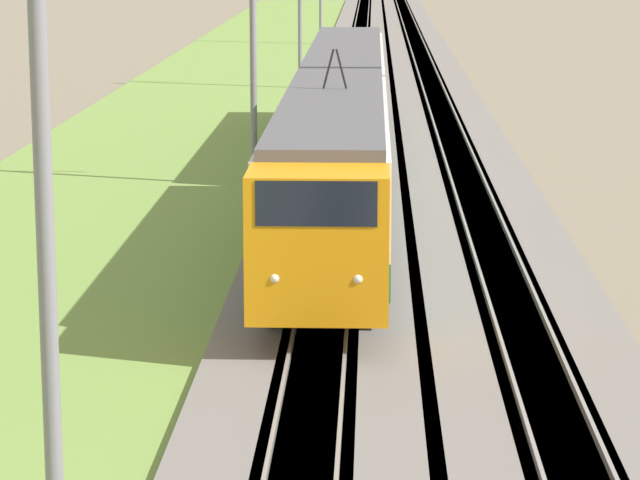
{
  "coord_description": "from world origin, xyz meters",
  "views": [
    {
      "loc": [
        -11.34,
        -1.04,
        8.35
      ],
      "look_at": [
        18.19,
        0.0,
        2.28
      ],
      "focal_mm": 85.0,
      "sensor_mm": 36.0,
      "label": 1
    }
  ],
  "objects": [
    {
      "name": "ballast_adjacent",
      "position": [
        50.0,
        -4.13,
        0.15
      ],
      "size": [
        240.0,
        4.4,
        0.3
      ],
      "color": "slate",
      "rests_on": "ground"
    },
    {
      "name": "track_adjacent",
      "position": [
        50.0,
        -4.13,
        0.16
      ],
      "size": [
        240.0,
        1.57,
        0.45
      ],
      "color": "#4C4238",
      "rests_on": "ground"
    },
    {
      "name": "ballast_main",
      "position": [
        50.0,
        0.0,
        0.15
      ],
      "size": [
        240.0,
        4.4,
        0.3
      ],
      "color": "slate",
      "rests_on": "ground"
    },
    {
      "name": "catenary_mast_mid",
      "position": [
        37.49,
        2.78,
        4.75
      ],
      "size": [
        0.22,
        2.56,
        9.22
      ],
      "color": "slate",
      "rests_on": "ground"
    },
    {
      "name": "track_main",
      "position": [
        50.0,
        0.0,
        0.16
      ],
      "size": [
        240.0,
        1.57,
        0.45
      ],
      "color": "#4C4238",
      "rests_on": "ground"
    },
    {
      "name": "catenary_mast_near",
      "position": [
        6.08,
        2.78,
        4.99
      ],
      "size": [
        0.22,
        2.56,
        9.69
      ],
      "color": "slate",
      "rests_on": "ground"
    },
    {
      "name": "passenger_train",
      "position": [
        36.57,
        0.0,
        2.44
      ],
      "size": [
        40.34,
        2.86,
        5.19
      ],
      "rotation": [
        0.0,
        0.0,
        3.14
      ],
      "color": "orange",
      "rests_on": "ground"
    },
    {
      "name": "grass_verge",
      "position": [
        50.0,
        6.81,
        0.06
      ],
      "size": [
        240.0,
        11.23,
        0.12
      ],
      "color": "olive",
      "rests_on": "ground"
    }
  ]
}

